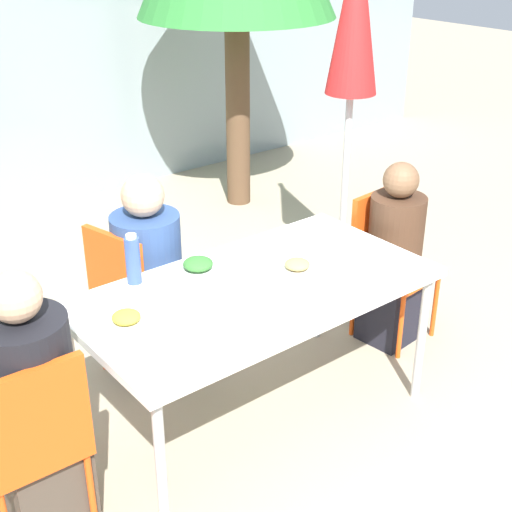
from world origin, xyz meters
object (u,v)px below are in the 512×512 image
at_px(person_left, 35,414).
at_px(closed_umbrella, 354,34).
at_px(person_far, 149,284).
at_px(drinking_cup, 223,342).
at_px(chair_right, 387,254).
at_px(bottle, 133,260).
at_px(chair_left, 31,437).
at_px(person_right, 393,260).
at_px(salad_bowl, 248,261).
at_px(chair_far, 132,291).

bearing_deg(person_left, closed_umbrella, 18.05).
height_order(person_far, drinking_cup, person_far).
xyz_separation_m(chair_right, bottle, (-1.53, 0.19, 0.37)).
xyz_separation_m(chair_left, person_far, (0.96, 0.74, 0.02)).
bearing_deg(person_right, bottle, -15.68).
relative_size(chair_left, closed_umbrella, 0.38).
bearing_deg(chair_right, closed_umbrella, -114.30).
bearing_deg(person_left, person_right, 3.44).
xyz_separation_m(person_right, closed_umbrella, (0.23, 0.63, 1.14)).
height_order(person_left, salad_bowl, person_left).
bearing_deg(person_right, closed_umbrella, -115.37).
bearing_deg(person_right, chair_right, -121.95).
bearing_deg(closed_umbrella, bottle, -168.13).
xyz_separation_m(person_right, chair_far, (-1.33, 0.62, -0.01)).
distance_m(closed_umbrella, drinking_cup, 2.21).
bearing_deg(chair_left, bottle, 32.28).
distance_m(person_left, chair_right, 2.20).
distance_m(chair_far, drinking_cup, 1.11).
height_order(bottle, drinking_cup, bottle).
distance_m(chair_left, salad_bowl, 1.27).
distance_m(person_far, bottle, 0.53).
bearing_deg(drinking_cup, salad_bowl, 44.57).
relative_size(chair_right, salad_bowl, 4.38).
bearing_deg(chair_right, bottle, -12.31).
bearing_deg(bottle, person_right, -10.34).
xyz_separation_m(person_far, bottle, (-0.25, -0.32, 0.34)).
height_order(chair_left, chair_right, same).
relative_size(chair_right, drinking_cup, 10.46).
relative_size(person_right, chair_far, 1.26).
bearing_deg(bottle, chair_far, 65.31).
relative_size(chair_left, drinking_cup, 10.46).
bearing_deg(bottle, chair_left, -149.25).
bearing_deg(person_left, bottle, 29.11).
distance_m(person_right, salad_bowl, 1.02).
distance_m(person_left, closed_umbrella, 2.72).
xyz_separation_m(person_left, person_right, (2.15, 0.07, -0.03)).
bearing_deg(person_right, salad_bowl, -10.00).
bearing_deg(person_far, person_right, 50.98).
height_order(person_left, person_far, person_left).
distance_m(person_far, closed_umbrella, 1.85).
relative_size(person_far, closed_umbrella, 0.50).
xyz_separation_m(bottle, drinking_cup, (-0.01, -0.71, -0.07)).
relative_size(drinking_cup, salad_bowl, 0.42).
height_order(chair_right, chair_far, same).
height_order(chair_right, person_far, person_far).
bearing_deg(chair_right, chair_left, 0.64).
distance_m(chair_left, person_right, 2.21).
height_order(bottle, salad_bowl, bottle).
bearing_deg(chair_left, closed_umbrella, 19.41).
xyz_separation_m(chair_right, person_right, (-0.04, -0.08, 0.01)).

